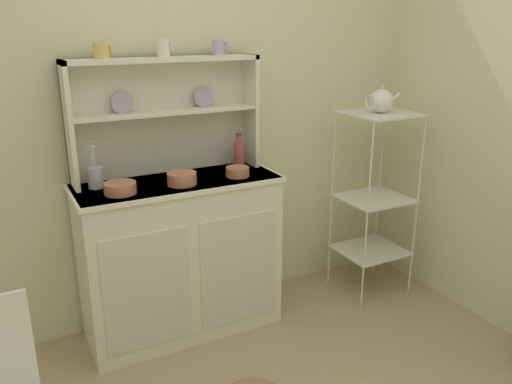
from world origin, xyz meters
TOP-DOWN VIEW (x-y plane):
  - wall_back at (0.00, 1.62)m, footprint 3.84×0.05m
  - hutch_cabinet at (-0.05, 1.37)m, footprint 1.12×0.45m
  - hutch_shelf_unit at (-0.05, 1.53)m, footprint 1.04×0.18m
  - bakers_rack at (1.22, 1.24)m, footprint 0.42×0.38m
  - cup_gold_0 at (-0.37, 1.49)m, footprint 0.09×0.08m
  - cup_cream_1 at (-0.05, 1.49)m, footprint 0.08×0.07m
  - cup_lilac_2 at (0.26, 1.49)m, footprint 0.08×0.07m
  - bowl_mixing_large at (-0.38, 1.29)m, footprint 0.16×0.16m
  - bowl_floral_medium at (-0.05, 1.29)m, footprint 0.16×0.16m
  - bowl_cream_small at (0.27, 1.29)m, footprint 0.13×0.13m
  - jam_bottle at (0.36, 1.45)m, footprint 0.06×0.06m
  - utensil_jar at (-0.47, 1.45)m, footprint 0.08×0.08m
  - porcelain_teapot at (1.22, 1.24)m, footprint 0.24×0.14m

SIDE VIEW (x-z plane):
  - hutch_cabinet at x=-0.05m, z-range 0.01..0.92m
  - bakers_rack at x=1.22m, z-range 0.12..1.32m
  - bowl_cream_small at x=0.27m, z-range 0.91..0.96m
  - bowl_mixing_large at x=-0.38m, z-range 0.91..0.97m
  - bowl_floral_medium at x=-0.05m, z-range 0.91..0.98m
  - utensil_jar at x=-0.47m, z-range 0.85..1.09m
  - jam_bottle at x=0.36m, z-range 0.89..1.10m
  - wall_back at x=0.00m, z-range 0.00..2.50m
  - porcelain_teapot at x=1.22m, z-range 1.19..1.36m
  - hutch_shelf_unit at x=-0.05m, z-range 0.97..1.61m
  - cup_gold_0 at x=-0.37m, z-range 1.56..1.63m
  - cup_lilac_2 at x=0.26m, z-range 1.56..1.64m
  - cup_cream_1 at x=-0.05m, z-range 1.56..1.65m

